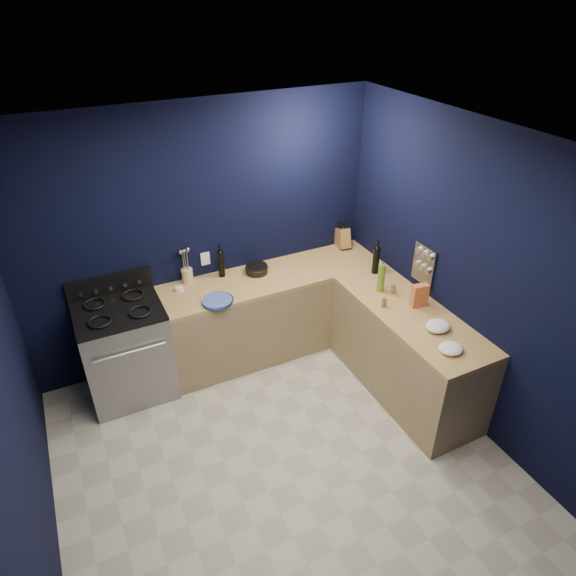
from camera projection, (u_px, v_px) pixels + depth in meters
floor at (282, 461)px, 4.25m from camera, size 3.50×3.50×0.02m
ceiling at (279, 153)px, 2.87m from camera, size 3.50×3.50×0.02m
wall_back at (203, 238)px, 4.90m from camera, size 3.50×0.02×2.60m
wall_right at (471, 281)px, 4.22m from camera, size 0.02×3.50×2.60m
wall_left at (4, 420)px, 2.90m from camera, size 0.02×3.50×2.60m
wall_front at (453, 557)px, 2.22m from camera, size 3.50×0.02×2.60m
cab_back at (274, 313)px, 5.34m from camera, size 2.30×0.63×0.86m
top_back at (273, 277)px, 5.10m from camera, size 2.30×0.63×0.04m
cab_right at (405, 353)px, 4.77m from camera, size 0.63×1.67×0.86m
top_right at (412, 314)px, 4.53m from camera, size 0.63×1.67×0.04m
gas_range at (127, 352)px, 4.74m from camera, size 0.76×0.66×0.92m
oven_door at (134, 373)px, 4.50m from camera, size 0.59×0.02×0.42m
cooktop at (118, 311)px, 4.49m from camera, size 0.76×0.66×0.03m
backguard at (110, 285)px, 4.66m from camera, size 0.76×0.06×0.20m
spice_panel at (424, 265)px, 4.69m from camera, size 0.02×0.28×0.38m
wall_outlet at (205, 259)px, 5.00m from camera, size 0.09×0.02×0.13m
plate_stack at (217, 301)px, 4.65m from camera, size 0.31×0.31×0.03m
ramekin at (179, 289)px, 4.83m from camera, size 0.09×0.09×0.03m
utensil_crock at (187, 275)px, 4.94m from camera, size 0.14×0.14×0.14m
wine_bottle_back at (221, 264)px, 5.00m from camera, size 0.07×0.07×0.27m
lemon_basket at (257, 269)px, 5.10m from camera, size 0.29×0.29×0.08m
knife_block at (342, 238)px, 5.56m from camera, size 0.15×0.27×0.26m
wine_bottle_right at (376, 261)px, 5.05m from camera, size 0.07×0.07×0.27m
oil_bottle at (381, 278)px, 4.75m from camera, size 0.09×0.09×0.29m
spice_jar_near at (384, 302)px, 4.58m from camera, size 0.04×0.04×0.09m
spice_jar_far at (393, 289)px, 4.78m from camera, size 0.05×0.05×0.09m
crouton_bag at (419, 296)px, 4.56m from camera, size 0.16×0.09×0.22m
towel_front at (438, 326)px, 4.28m from camera, size 0.24×0.21×0.08m
towel_end at (451, 348)px, 4.04m from camera, size 0.21×0.19×0.06m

